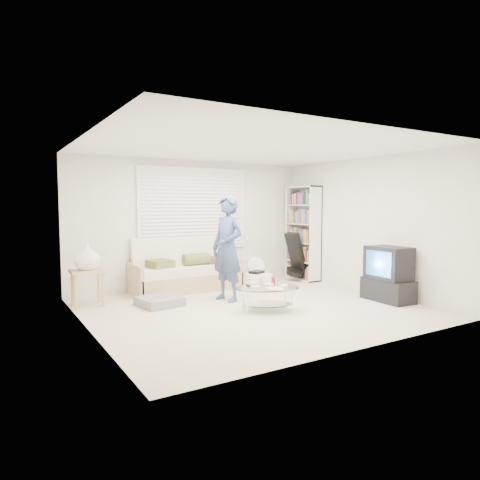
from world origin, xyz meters
TOP-DOWN VIEW (x-y plane):
  - ground at (0.00, 0.00)m, footprint 5.00×5.00m
  - room_shell at (0.00, 0.48)m, footprint 5.02×4.52m
  - window_blinds at (0.00, 2.20)m, footprint 2.32×0.08m
  - futon_sofa at (-0.33, 1.87)m, footprint 2.08×0.84m
  - grey_floor_pillow at (-1.23, 0.92)m, footprint 0.71×0.71m
  - side_table at (-2.22, 1.48)m, footprint 0.52×0.42m
  - bookshelf at (2.32, 1.65)m, footprint 0.32×0.85m
  - guitar_case at (2.10, 1.59)m, footprint 0.43×0.38m
  - floor_fan at (1.02, 1.56)m, footprint 0.36×0.24m
  - storage_bin at (0.91, 1.32)m, footprint 0.51×0.37m
  - tv_unit at (2.20, -0.76)m, footprint 0.51×0.87m
  - coffee_table at (0.07, -0.26)m, footprint 1.16×0.96m
  - standing_person at (-0.09, 0.69)m, footprint 0.58×0.74m

SIDE VIEW (x-z plane):
  - ground at x=0.00m, z-range 0.00..0.00m
  - grey_floor_pillow at x=-1.23m, z-range 0.00..0.14m
  - storage_bin at x=0.91m, z-range -0.02..0.33m
  - coffee_table at x=0.07m, z-range 0.05..0.54m
  - futon_sofa at x=-0.33m, z-range -0.17..0.84m
  - floor_fan at x=1.02m, z-range 0.05..0.64m
  - tv_unit at x=2.20m, z-range -0.01..0.91m
  - guitar_case at x=2.10m, z-range -0.05..0.97m
  - side_table at x=-2.22m, z-range 0.25..1.27m
  - standing_person at x=-0.09m, z-range 0.00..1.78m
  - bookshelf at x=2.32m, z-range 0.00..2.03m
  - window_blinds at x=0.00m, z-range 0.74..2.36m
  - room_shell at x=0.00m, z-range 0.37..2.88m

